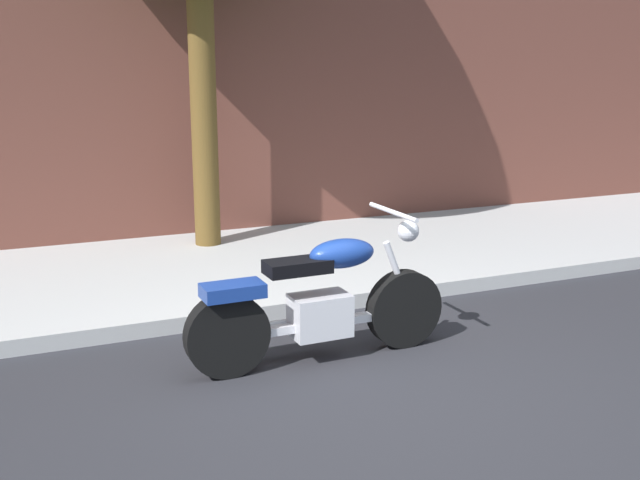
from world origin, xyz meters
TOP-DOWN VIEW (x-y plane):
  - ground_plane at (0.00, 0.00)m, footprint 60.00×60.00m
  - sidewalk at (0.00, 3.16)m, footprint 18.91×3.04m
  - motorcycle at (-0.11, 0.66)m, footprint 2.08×0.70m

SIDE VIEW (x-z plane):
  - ground_plane at x=0.00m, z-range 0.00..0.00m
  - sidewalk at x=0.00m, z-range 0.00..0.14m
  - motorcycle at x=-0.11m, z-range -0.11..1.01m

